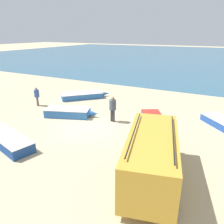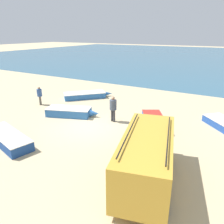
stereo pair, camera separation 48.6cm
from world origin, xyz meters
name	(u,v)px [view 1 (the left image)]	position (x,y,z in m)	size (l,w,h in m)	color
ground_plane	(87,127)	(0.00, 0.00, 0.00)	(200.00, 200.00, 0.00)	tan
sea_water	(197,56)	(0.00, 52.00, 0.00)	(120.00, 80.00, 0.01)	#33607A
parked_van	(152,156)	(5.45, -3.30, 1.15)	(3.13, 5.42, 2.20)	gold
fishing_rowboat_1	(154,120)	(3.71, 2.62, 0.27)	(2.71, 3.85, 0.54)	#234CA3
fishing_rowboat_2	(83,95)	(-4.13, 5.56, 0.27)	(3.94, 4.02, 0.54)	#2D66AD
fishing_rowboat_3	(6,139)	(-2.74, -4.00, 0.29)	(4.86, 2.17, 0.58)	navy
fishing_rowboat_4	(70,112)	(-2.29, 1.10, 0.30)	(4.01, 2.38, 0.61)	#2D66AD
fisherman_0	(37,95)	(-6.29, 1.86, 0.95)	(0.42, 0.42, 1.58)	#5B564C
fisherman_1	(113,107)	(1.04, 1.69, 1.09)	(0.48, 0.48, 1.82)	#38383D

